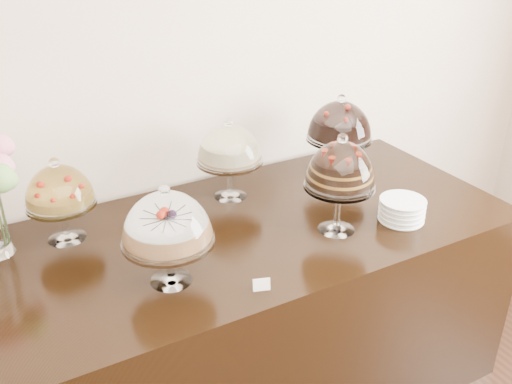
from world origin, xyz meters
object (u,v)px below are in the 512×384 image
cake_stand_choco_layer (341,169)px  plate_stack (402,210)px  cake_stand_cheesecake (229,148)px  cake_stand_sugar_sponge (167,223)px  cake_stand_fruit_tart (59,190)px  display_counter (251,313)px  cake_stand_dark_choco (340,124)px

cake_stand_choco_layer → plate_stack: size_ratio=2.25×
cake_stand_choco_layer → cake_stand_cheesecake: 0.53m
cake_stand_sugar_sponge → cake_stand_fruit_tart: (-0.26, 0.47, -0.02)m
cake_stand_sugar_sponge → cake_stand_fruit_tart: 0.53m
cake_stand_cheesecake → cake_stand_fruit_tart: cake_stand_cheesecake is taller
cake_stand_fruit_tart → cake_stand_sugar_sponge: bearing=-61.1°
cake_stand_sugar_sponge → cake_stand_choco_layer: bearing=0.3°
display_counter → cake_stand_fruit_tart: 0.99m
cake_stand_dark_choco → cake_stand_fruit_tart: 1.28m
cake_stand_choco_layer → plate_stack: (0.28, -0.07, -0.22)m
display_counter → cake_stand_choco_layer: bearing=-33.1°
cake_stand_fruit_tart → plate_stack: size_ratio=1.87×
display_counter → cake_stand_dark_choco: 0.96m
cake_stand_choco_layer → cake_stand_fruit_tart: size_ratio=1.20×
display_counter → plate_stack: size_ratio=11.87×
display_counter → cake_stand_choco_layer: 0.80m
display_counter → cake_stand_choco_layer: size_ratio=5.27×
display_counter → cake_stand_cheesecake: bearing=79.7°
cake_stand_sugar_sponge → cake_stand_dark_choco: 1.10m
display_counter → cake_stand_cheesecake: cake_stand_cheesecake is taller
cake_stand_dark_choco → cake_stand_fruit_tart: (-1.28, 0.05, -0.05)m
cake_stand_dark_choco → plate_stack: size_ratio=2.22×
cake_stand_cheesecake → cake_stand_fruit_tart: 0.73m
cake_stand_fruit_tart → display_counter: bearing=-21.7°
cake_stand_sugar_sponge → plate_stack: bearing=-3.8°
cake_stand_choco_layer → cake_stand_cheesecake: bearing=117.2°
cake_stand_cheesecake → cake_stand_fruit_tart: bearing=-179.0°
cake_stand_sugar_sponge → cake_stand_cheesecake: 0.67m
display_counter → cake_stand_cheesecake: (0.05, 0.28, 0.69)m
display_counter → cake_stand_fruit_tart: (-0.68, 0.27, 0.66)m
plate_stack → cake_stand_sugar_sponge: bearing=176.2°
cake_stand_choco_layer → cake_stand_fruit_tart: 1.08m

